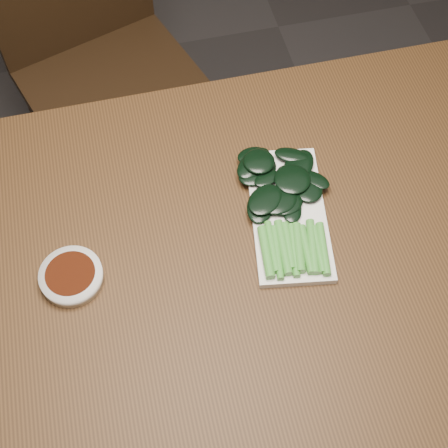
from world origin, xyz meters
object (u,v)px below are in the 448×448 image
table (214,273)px  sauce_bowl (71,276)px  gai_lan (281,200)px  chair_far (100,57)px  serving_plate (288,214)px

table → sauce_bowl: sauce_bowl is taller
gai_lan → chair_far: bearing=110.6°
sauce_bowl → gai_lan: 0.39m
chair_far → sauce_bowl: size_ratio=8.40×
sauce_bowl → gai_lan: bearing=8.8°
sauce_bowl → serving_plate: size_ratio=0.36×
chair_far → table: bearing=-99.0°
sauce_bowl → serving_plate: sauce_bowl is taller
table → serving_plate: (0.15, 0.05, 0.08)m
serving_plate → gai_lan: size_ratio=1.00×
chair_far → serving_plate: size_ratio=3.00×
table → serving_plate: size_ratio=4.71×
table → chair_far: (-0.14, 0.80, -0.19)m
sauce_bowl → serving_plate: (0.39, 0.04, -0.01)m
chair_far → serving_plate: chair_far is taller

